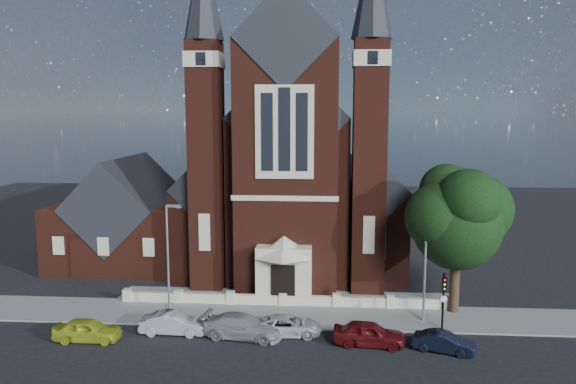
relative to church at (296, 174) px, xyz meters
name	(u,v)px	position (x,y,z in m)	size (l,w,h in m)	color
ground	(291,274)	(0.00, -7.94, -8.19)	(120.00, 120.00, 0.00)	black
pavement_strip	(281,316)	(0.00, -18.44, -8.19)	(60.00, 5.00, 0.12)	slate
forecourt_paving	(285,297)	(0.00, -14.44, -8.19)	(26.00, 3.00, 0.14)	slate
forecourt_wall	(283,306)	(0.00, -16.44, -8.19)	(24.00, 0.40, 0.90)	#BFB798
church	(296,174)	(0.00, 0.00, 0.00)	(20.01, 34.90, 29.20)	#461C12
parish_hall	(128,221)	(-16.00, -4.94, -4.17)	(12.00, 12.20, 10.24)	#461C12
street_tree	(460,220)	(12.60, -17.23, -1.23)	(6.40, 6.60, 10.70)	black
street_lamp_left	(169,253)	(-7.91, -18.94, -3.59)	(1.16, 0.22, 8.09)	gray
street_lamp_right	(427,258)	(10.09, -18.94, -3.59)	(1.16, 0.22, 8.09)	gray
traffic_signal	(444,294)	(11.00, -20.52, -5.60)	(0.28, 0.42, 4.00)	black
car_lime_van	(87,330)	(-11.95, -23.75, -7.46)	(1.72, 4.27, 1.46)	#A6B724
car_silver_a	(174,323)	(-6.78, -22.22, -7.47)	(1.52, 4.36, 1.44)	#9A9EA1
car_silver_b	(243,326)	(-2.12, -22.52, -7.42)	(2.14, 5.26, 1.53)	#96999D
car_white_suv	(286,325)	(0.65, -21.88, -7.54)	(2.16, 4.67, 1.30)	silver
car_dark_red	(369,334)	(5.96, -23.14, -7.42)	(1.82, 4.51, 1.54)	#530E10
car_navy	(444,342)	(10.44, -23.79, -7.57)	(1.30, 3.72, 1.22)	black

